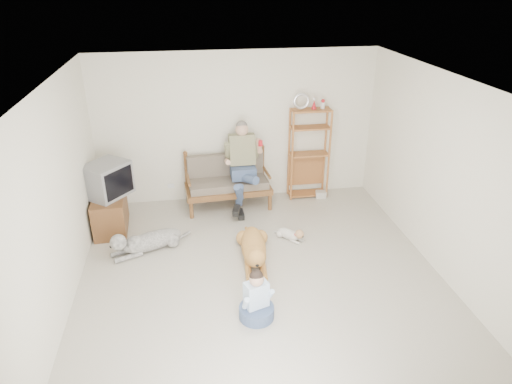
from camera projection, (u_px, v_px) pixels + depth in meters
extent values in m
plane|color=beige|center=(263.00, 282.00, 6.28)|extent=(5.50, 5.50, 0.00)
plane|color=silver|center=(264.00, 86.00, 5.11)|extent=(5.50, 5.50, 0.00)
plane|color=silver|center=(237.00, 128.00, 8.15)|extent=(5.00, 0.00, 5.00)
plane|color=silver|center=(329.00, 360.00, 3.25)|extent=(5.00, 0.00, 5.00)
plane|color=silver|center=(53.00, 209.00, 5.34)|extent=(0.00, 5.50, 5.50)
plane|color=silver|center=(448.00, 181.00, 6.05)|extent=(0.00, 5.50, 5.50)
cube|color=brown|center=(228.00, 189.00, 8.18)|extent=(1.54, 0.80, 0.10)
cube|color=#756959|center=(228.00, 183.00, 8.13)|extent=(1.42, 0.69, 0.13)
cube|color=#756959|center=(226.00, 166.00, 8.24)|extent=(1.38, 0.21, 0.45)
cylinder|color=brown|center=(226.00, 154.00, 8.21)|extent=(1.40, 0.14, 0.05)
cylinder|color=brown|center=(190.00, 209.00, 7.90)|extent=(0.07, 0.07, 0.30)
cylinder|color=brown|center=(188.00, 178.00, 8.29)|extent=(0.07, 0.07, 0.95)
cylinder|color=brown|center=(269.00, 203.00, 8.10)|extent=(0.07, 0.07, 0.30)
cylinder|color=brown|center=(264.00, 173.00, 8.49)|extent=(0.07, 0.07, 0.95)
cube|color=#43567B|center=(243.00, 171.00, 8.07)|extent=(0.43, 0.41, 0.21)
cube|color=gray|center=(242.00, 149.00, 8.00)|extent=(0.45, 0.31, 0.56)
sphere|color=tan|center=(242.00, 129.00, 7.81)|extent=(0.23, 0.23, 0.23)
sphere|color=#5F5954|center=(242.00, 127.00, 7.81)|extent=(0.20, 0.20, 0.20)
cylinder|color=red|center=(260.00, 143.00, 7.75)|extent=(0.08, 0.08, 0.10)
cube|color=#A56434|center=(311.00, 110.00, 8.01)|extent=(0.71, 0.29, 0.03)
torus|color=silver|center=(301.00, 101.00, 7.91)|extent=(0.29, 0.05, 0.29)
cone|color=red|center=(314.00, 105.00, 7.98)|extent=(0.09, 0.09, 0.15)
cylinder|color=#A56434|center=(292.00, 158.00, 8.20)|extent=(0.04, 0.04, 1.69)
cylinder|color=#A56434|center=(289.00, 153.00, 8.44)|extent=(0.04, 0.04, 1.69)
cylinder|color=#A56434|center=(329.00, 156.00, 8.30)|extent=(0.04, 0.04, 1.69)
cylinder|color=#A56434|center=(325.00, 150.00, 8.54)|extent=(0.04, 0.04, 1.69)
cube|color=silver|center=(321.00, 194.00, 8.63)|extent=(0.21, 0.17, 0.12)
cube|color=brown|center=(110.00, 213.00, 7.46)|extent=(0.54, 0.92, 0.60)
cube|color=brown|center=(93.00, 220.00, 7.23)|extent=(0.04, 0.40, 0.50)
cube|color=brown|center=(97.00, 208.00, 7.63)|extent=(0.04, 0.40, 0.50)
cube|color=slate|center=(107.00, 180.00, 7.26)|extent=(0.82, 0.84, 0.55)
cube|color=black|center=(119.00, 183.00, 7.14)|extent=(0.37, 0.45, 0.44)
cube|color=silver|center=(171.00, 186.00, 8.41)|extent=(0.12, 0.02, 0.08)
ellipsoid|color=#B88840|center=(253.00, 246.00, 6.81)|extent=(0.44, 1.05, 0.32)
sphere|color=#B88840|center=(255.00, 256.00, 6.53)|extent=(0.32, 0.32, 0.32)
sphere|color=#B88840|center=(257.00, 258.00, 6.24)|extent=(0.25, 0.25, 0.25)
ellipsoid|color=#B88840|center=(257.00, 264.00, 6.15)|extent=(0.13, 0.19, 0.10)
cylinder|color=#B88840|center=(251.00, 234.00, 7.32)|extent=(0.16, 0.41, 0.05)
ellipsoid|color=#B88840|center=(250.00, 257.00, 6.25)|extent=(0.06, 0.08, 0.13)
ellipsoid|color=#B88840|center=(263.00, 257.00, 6.27)|extent=(0.06, 0.08, 0.13)
ellipsoid|color=silver|center=(153.00, 241.00, 6.99)|extent=(0.99, 0.67, 0.28)
sphere|color=silver|center=(135.00, 245.00, 6.85)|extent=(0.28, 0.28, 0.28)
sphere|color=silver|center=(118.00, 242.00, 6.68)|extent=(0.24, 0.24, 0.24)
ellipsoid|color=silver|center=(111.00, 246.00, 6.64)|extent=(0.20, 0.17, 0.09)
cylinder|color=silver|center=(181.00, 237.00, 7.25)|extent=(0.30, 0.29, 0.05)
ellipsoid|color=silver|center=(118.00, 239.00, 6.76)|extent=(0.09, 0.08, 0.12)
ellipsoid|color=silver|center=(122.00, 245.00, 6.63)|extent=(0.09, 0.08, 0.12)
ellipsoid|color=silver|center=(288.00, 234.00, 7.29)|extent=(0.39, 0.41, 0.16)
sphere|color=silver|center=(294.00, 236.00, 7.22)|extent=(0.16, 0.16, 0.16)
sphere|color=tan|center=(299.00, 234.00, 7.13)|extent=(0.14, 0.14, 0.14)
ellipsoid|color=tan|center=(303.00, 236.00, 7.10)|extent=(0.11, 0.12, 0.05)
cylinder|color=silver|center=(278.00, 232.00, 7.42)|extent=(0.15, 0.10, 0.02)
cone|color=tan|center=(297.00, 233.00, 7.09)|extent=(0.04, 0.04, 0.05)
cone|color=tan|center=(301.00, 230.00, 7.16)|extent=(0.04, 0.04, 0.05)
torus|color=red|center=(298.00, 234.00, 7.15)|extent=(0.13, 0.13, 0.02)
cylinder|color=#43567B|center=(257.00, 312.00, 5.61)|extent=(0.43, 0.43, 0.16)
cube|color=silver|center=(256.00, 294.00, 5.52)|extent=(0.32, 0.26, 0.34)
sphere|color=tan|center=(257.00, 279.00, 5.40)|extent=(0.18, 0.18, 0.18)
sphere|color=black|center=(256.00, 277.00, 5.39)|extent=(0.17, 0.17, 0.17)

